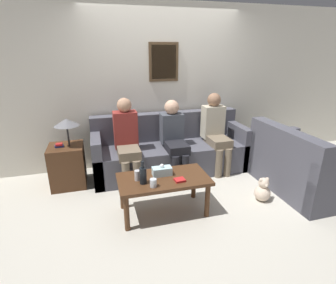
% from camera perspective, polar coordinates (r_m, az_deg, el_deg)
% --- Properties ---
extents(ground_plane, '(16.00, 16.00, 0.00)m').
position_cam_1_polar(ground_plane, '(3.99, 2.50, -8.86)').
color(ground_plane, beige).
extents(wall_back, '(9.00, 0.08, 2.60)m').
position_cam_1_polar(wall_back, '(4.43, -1.04, 11.88)').
color(wall_back, silver).
rests_on(wall_back, ground_plane).
extents(couch_main, '(2.45, 0.82, 0.91)m').
position_cam_1_polar(couch_main, '(4.28, 0.52, -2.02)').
color(couch_main, '#4C4C56').
rests_on(couch_main, ground_plane).
extents(couch_side, '(0.82, 1.38, 0.91)m').
position_cam_1_polar(couch_side, '(4.11, 26.36, -5.10)').
color(couch_side, '#4C4C56').
rests_on(couch_side, ground_plane).
extents(coffee_table, '(1.07, 0.57, 0.47)m').
position_cam_1_polar(coffee_table, '(3.14, -0.98, -8.87)').
color(coffee_table, '#4C2D19').
rests_on(coffee_table, ground_plane).
extents(side_table_with_lamp, '(0.47, 0.47, 1.00)m').
position_cam_1_polar(side_table_with_lamp, '(4.05, -21.00, -4.18)').
color(side_table_with_lamp, '#4C2D19').
rests_on(side_table_with_lamp, ground_plane).
extents(wine_bottle, '(0.08, 0.08, 0.27)m').
position_cam_1_polar(wine_bottle, '(2.96, -5.45, -7.18)').
color(wine_bottle, black).
rests_on(wine_bottle, coffee_table).
extents(drinking_glass, '(0.08, 0.08, 0.09)m').
position_cam_1_polar(drinking_glass, '(2.91, -3.22, -8.88)').
color(drinking_glass, silver).
rests_on(drinking_glass, coffee_table).
extents(book_stack, '(0.13, 0.11, 0.02)m').
position_cam_1_polar(book_stack, '(3.04, 2.56, -8.25)').
color(book_stack, red).
rests_on(book_stack, coffee_table).
extents(soda_can, '(0.07, 0.07, 0.12)m').
position_cam_1_polar(soda_can, '(3.05, -6.69, -7.23)').
color(soda_can, '#BCBCC1').
rests_on(soda_can, coffee_table).
extents(tissue_box, '(0.23, 0.12, 0.14)m').
position_cam_1_polar(tissue_box, '(3.15, -1.32, -6.32)').
color(tissue_box, silver).
rests_on(tissue_box, coffee_table).
extents(person_left, '(0.34, 0.62, 1.25)m').
position_cam_1_polar(person_left, '(3.83, -8.93, 0.77)').
color(person_left, '#756651').
rests_on(person_left, ground_plane).
extents(person_middle, '(0.34, 0.63, 1.18)m').
position_cam_1_polar(person_middle, '(3.99, 1.28, 1.36)').
color(person_middle, black).
rests_on(person_middle, ground_plane).
extents(person_right, '(0.34, 0.62, 1.24)m').
position_cam_1_polar(person_right, '(4.29, 10.32, 2.77)').
color(person_right, '#756651').
rests_on(person_right, ground_plane).
extents(teddy_bear, '(0.21, 0.21, 0.33)m').
position_cam_1_polar(teddy_bear, '(3.71, 19.91, -9.93)').
color(teddy_bear, beige).
rests_on(teddy_bear, ground_plane).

